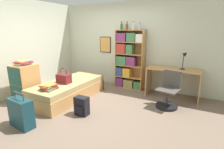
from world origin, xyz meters
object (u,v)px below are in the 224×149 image
at_px(dresser, 25,83).
at_px(bottle_blue, 140,27).
at_px(desk, 173,77).
at_px(book_stack_on_bed, 49,87).
at_px(desk_chair, 168,96).
at_px(bottle_green, 121,27).
at_px(bookcase, 128,60).
at_px(desk_lamp, 185,57).
at_px(bed, 69,90).
at_px(handbag, 64,78).
at_px(suitcase, 21,113).
at_px(bottle_clear, 133,27).
at_px(bottle_brown, 127,27).
at_px(backpack, 82,106).
at_px(magazine_pile_on_dresser, 23,63).

relative_size(dresser, bottle_blue, 4.80).
height_order(bottle_blue, desk, bottle_blue).
bearing_deg(bottle_blue, book_stack_on_bed, -120.79).
bearing_deg(desk_chair, bottle_green, 151.72).
xyz_separation_m(bookcase, bottle_blue, (0.34, 0.02, 0.98)).
relative_size(book_stack_on_bed, dresser, 0.44).
distance_m(bookcase, desk_lamp, 1.63).
height_order(dresser, desk_chair, dresser).
height_order(book_stack_on_bed, bottle_green, bottle_green).
height_order(bed, desk_lamp, desk_lamp).
bearing_deg(handbag, suitcase, -81.12).
bearing_deg(bottle_clear, bottle_brown, 179.18).
relative_size(desk_chair, backpack, 2.12).
bearing_deg(bottle_brown, bookcase, 47.95).
bearing_deg(dresser, desk_chair, 22.08).
height_order(handbag, backpack, handbag).
xyz_separation_m(suitcase, backpack, (0.69, 0.91, -0.08)).
distance_m(bottle_clear, desk_chair, 2.18).
bearing_deg(bottle_clear, magazine_pile_on_dresser, -133.33).
xyz_separation_m(bed, magazine_pile_on_dresser, (-0.82, -0.65, 0.76)).
xyz_separation_m(book_stack_on_bed, magazine_pile_on_dresser, (-0.86, 0.04, 0.48)).
bearing_deg(bottle_clear, bed, -128.69).
relative_size(suitcase, bottle_clear, 2.89).
bearing_deg(bottle_clear, desk_chair, -32.84).
relative_size(handbag, dresser, 0.42).
relative_size(book_stack_on_bed, bookcase, 0.23).
distance_m(handbag, desk_chair, 2.60).
relative_size(bookcase, desk_lamp, 3.67).
height_order(book_stack_on_bed, bookcase, bookcase).
height_order(desk, desk_lamp, desk_lamp).
xyz_separation_m(bottle_green, bottle_brown, (0.22, -0.09, -0.00)).
bearing_deg(bottle_clear, bookcase, 165.62).
distance_m(bed, bottle_clear, 2.51).
relative_size(suitcase, dresser, 0.73).
relative_size(book_stack_on_bed, bottle_brown, 1.72).
distance_m(suitcase, bottle_clear, 3.55).
xyz_separation_m(bed, desk_chair, (2.44, 0.68, 0.04)).
xyz_separation_m(magazine_pile_on_dresser, bookcase, (1.85, 2.18, -0.12)).
bearing_deg(bookcase, dresser, -130.71).
height_order(bottle_brown, backpack, bottle_brown).
xyz_separation_m(suitcase, bottle_green, (0.57, 3.10, 1.59)).
distance_m(dresser, bottle_brown, 3.15).
bearing_deg(bottle_blue, bottle_clear, -162.41).
bearing_deg(desk_lamp, bottle_blue, 175.56).
xyz_separation_m(suitcase, desk, (2.20, 2.92, 0.27)).
bearing_deg(bed, bottle_blue, 48.44).
bearing_deg(book_stack_on_bed, dresser, 177.76).
bearing_deg(dresser, handbag, 30.75).
relative_size(dresser, desk, 0.69).
bearing_deg(bookcase, bottle_blue, 2.59).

